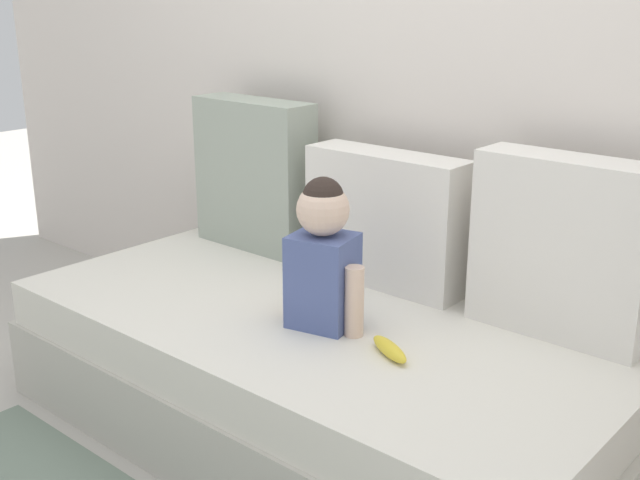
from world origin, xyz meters
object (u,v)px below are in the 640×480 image
toddler (323,254)px  throw_pillow_right (562,248)px  throw_pillow_center (386,219)px  couch (312,378)px  banana (390,349)px  throw_pillow_left (255,175)px

toddler → throw_pillow_right: bearing=36.2°
throw_pillow_center → couch: bearing=-90.0°
couch → throw_pillow_center: throw_pillow_center is taller
couch → throw_pillow_right: size_ratio=3.83×
toddler → banana: (0.28, -0.04, -0.20)m
throw_pillow_right → throw_pillow_center: bearing=180.0°
throw_pillow_left → banana: size_ratio=3.31×
throw_pillow_left → toddler: throw_pillow_left is taller
throw_pillow_center → toddler: 0.41m
throw_pillow_left → banana: (0.96, -0.44, -0.26)m
throw_pillow_left → throw_pillow_center: (0.62, 0.00, -0.06)m
couch → toddler: size_ratio=4.42×
throw_pillow_center → throw_pillow_right: size_ratio=1.10×
throw_pillow_left → banana: 1.09m
couch → throw_pillow_left: 0.87m
throw_pillow_center → toddler: bearing=-80.2°
throw_pillow_right → toddler: size_ratio=1.15×
couch → toddler: toddler is taller
throw_pillow_center → toddler: (0.07, -0.40, -0.00)m
couch → throw_pillow_left: (-0.62, 0.37, 0.50)m
throw_pillow_center → banana: bearing=-52.0°
throw_pillow_left → banana: bearing=-24.7°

